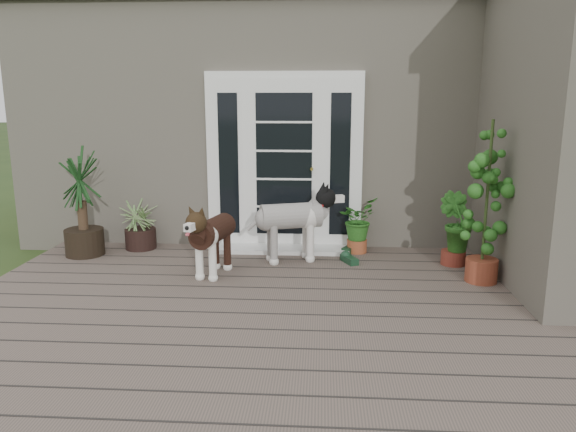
{
  "coord_description": "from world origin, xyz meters",
  "views": [
    {
      "loc": [
        0.27,
        -4.01,
        1.96
      ],
      "look_at": [
        -0.1,
        1.75,
        0.7
      ],
      "focal_mm": 33.86,
      "sensor_mm": 36.0,
      "label": 1
    }
  ],
  "objects": [
    {
      "name": "clog_right",
      "position": [
        0.61,
        2.4,
        0.17
      ],
      "size": [
        0.27,
        0.34,
        0.09
      ],
      "primitive_type": null,
      "rotation": [
        0.0,
        0.0,
        -0.47
      ],
      "color": "#14341C",
      "rests_on": "deck"
    },
    {
      "name": "door_step",
      "position": [
        -0.2,
        2.4,
        0.14
      ],
      "size": [
        1.6,
        0.4,
        0.05
      ],
      "primitive_type": "cube",
      "color": "white",
      "rests_on": "deck"
    },
    {
      "name": "spider_plant",
      "position": [
        -1.98,
        2.4,
        0.46
      ],
      "size": [
        0.73,
        0.73,
        0.67
      ],
      "primitive_type": null,
      "rotation": [
        0.0,
        0.0,
        -0.19
      ],
      "color": "#81A264",
      "rests_on": "deck"
    },
    {
      "name": "white_dog",
      "position": [
        -0.08,
        1.98,
        0.51
      ],
      "size": [
        1.01,
        0.67,
        0.77
      ],
      "primitive_type": null,
      "rotation": [
        0.0,
        0.0,
        -1.25
      ],
      "color": "silver",
      "rests_on": "deck"
    },
    {
      "name": "brindle_dog",
      "position": [
        -0.87,
        1.44,
        0.47
      ],
      "size": [
        0.55,
        0.9,
        0.7
      ],
      "primitive_type": null,
      "rotation": [
        0.0,
        0.0,
        2.9
      ],
      "color": "#341B13",
      "rests_on": "deck"
    },
    {
      "name": "herb_a",
      "position": [
        0.7,
        2.4,
        0.42
      ],
      "size": [
        0.63,
        0.63,
        0.59
      ],
      "primitive_type": "imported",
      "rotation": [
        0.0,
        0.0,
        1.06
      ],
      "color": "#174E16",
      "rests_on": "deck"
    },
    {
      "name": "deck",
      "position": [
        0.0,
        0.4,
        0.06
      ],
      "size": [
        6.2,
        4.6,
        0.12
      ],
      "primitive_type": "cube",
      "color": "#6B5B4C",
      "rests_on": "ground"
    },
    {
      "name": "roof_main",
      "position": [
        0.0,
        4.65,
        3.2
      ],
      "size": [
        7.6,
        4.2,
        0.2
      ],
      "primitive_type": "cube",
      "color": "#2D2826",
      "rests_on": "house_main"
    },
    {
      "name": "clog_left",
      "position": [
        0.59,
        1.95,
        0.17
      ],
      "size": [
        0.26,
        0.34,
        0.09
      ],
      "primitive_type": null,
      "rotation": [
        0.0,
        0.0,
        0.44
      ],
      "color": "#163821",
      "rests_on": "deck"
    },
    {
      "name": "sapling",
      "position": [
        1.9,
        1.39,
        0.97
      ],
      "size": [
        0.51,
        0.51,
        1.7
      ],
      "primitive_type": null,
      "rotation": [
        0.0,
        0.0,
        0.02
      ],
      "color": "#2E651D",
      "rests_on": "deck"
    },
    {
      "name": "house_main",
      "position": [
        0.0,
        4.65,
        1.55
      ],
      "size": [
        7.4,
        4.0,
        3.1
      ],
      "primitive_type": "cube",
      "color": "#665E54",
      "rests_on": "ground"
    },
    {
      "name": "yucca",
      "position": [
        -2.55,
        2.08,
        0.74
      ],
      "size": [
        0.87,
        0.87,
        1.24
      ],
      "primitive_type": null,
      "rotation": [
        0.0,
        0.0,
        0.01
      ],
      "color": "black",
      "rests_on": "deck"
    },
    {
      "name": "door_unit",
      "position": [
        -0.2,
        2.6,
        1.19
      ],
      "size": [
        1.9,
        0.14,
        2.15
      ],
      "primitive_type": "cube",
      "color": "white",
      "rests_on": "deck"
    },
    {
      "name": "herb_b",
      "position": [
        1.75,
        1.97,
        0.42
      ],
      "size": [
        0.57,
        0.57,
        0.6
      ],
      "primitive_type": "imported",
      "rotation": [
        0.0,
        0.0,
        2.46
      ],
      "color": "#1A5317",
      "rests_on": "deck"
    },
    {
      "name": "herb_c",
      "position": [
        2.27,
        2.4,
        0.39
      ],
      "size": [
        0.48,
        0.48,
        0.53
      ],
      "primitive_type": "imported",
      "rotation": [
        0.0,
        0.0,
        4.0
      ],
      "color": "#225C1A",
      "rests_on": "deck"
    }
  ]
}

